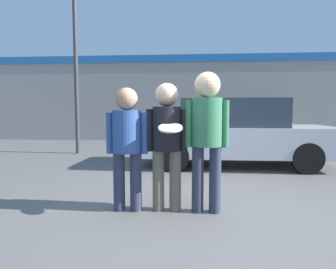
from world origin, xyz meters
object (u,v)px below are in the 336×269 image
object	(u,v)px
person_left	(127,139)
person_right	(207,128)
person_middle_with_frisbee	(167,136)
parked_car_near	(233,133)
street_lamp	(82,16)
shrub	(276,128)

from	to	relation	value
person_left	person_right	size ratio (longest dim) A/B	0.89
person_middle_with_frisbee	person_right	distance (m)	0.52
parked_car_near	street_lamp	bearing A→B (deg)	159.26
person_left	parked_car_near	world-z (taller)	person_left
street_lamp	person_left	bearing A→B (deg)	-64.00
person_left	shrub	distance (m)	8.81
parked_car_near	shrub	size ratio (longest dim) A/B	3.54
person_middle_with_frisbee	parked_car_near	world-z (taller)	person_middle_with_frisbee
shrub	parked_car_near	bearing A→B (deg)	-115.66
person_left	shrub	size ratio (longest dim) A/B	1.29
person_right	parked_car_near	size ratio (longest dim) A/B	0.41
person_right	shrub	bearing A→B (deg)	69.33
person_left	person_middle_with_frisbee	bearing A→B (deg)	3.78
person_middle_with_frisbee	person_right	size ratio (longest dim) A/B	0.93
person_left	person_right	bearing A→B (deg)	0.93
person_left	shrub	world-z (taller)	person_left
person_middle_with_frisbee	street_lamp	world-z (taller)	street_lamp
person_middle_with_frisbee	shrub	world-z (taller)	person_middle_with_frisbee
person_right	person_left	bearing A→B (deg)	-179.07
person_right	parked_car_near	xyz separation A→B (m)	(0.77, 3.28, -0.31)
person_middle_with_frisbee	parked_car_near	xyz separation A→B (m)	(1.28, 3.26, -0.21)
person_right	shrub	distance (m)	8.39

